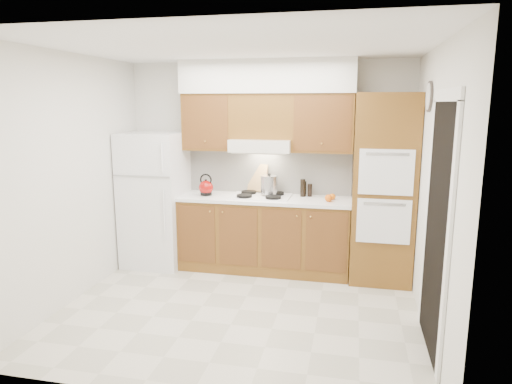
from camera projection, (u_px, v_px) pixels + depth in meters
floor at (239, 309)px, 4.69m from camera, size 3.60×3.60×0.00m
ceiling at (237, 46)px, 4.19m from camera, size 3.60×3.60×0.00m
wall_back at (267, 165)px, 5.88m from camera, size 3.60×0.02×2.60m
wall_left at (73, 179)px, 4.81m from camera, size 0.02×3.00×2.60m
wall_right at (434, 193)px, 4.07m from camera, size 0.02×3.00×2.60m
fridge at (155, 199)px, 5.91m from camera, size 0.75×0.72×1.72m
base_cabinets at (264, 235)px, 5.75m from camera, size 2.11×0.60×0.90m
countertop at (264, 199)px, 5.65m from camera, size 2.13×0.62×0.04m
backsplash at (269, 171)px, 5.87m from camera, size 2.11×0.03×0.56m
oven_cabinet at (383, 189)px, 5.31m from camera, size 0.70×0.65×2.20m
upper_cab_left at (209, 122)px, 5.76m from camera, size 0.63×0.33×0.70m
upper_cab_right at (323, 123)px, 5.47m from camera, size 0.73×0.33×0.70m
range_hood at (262, 145)px, 5.61m from camera, size 0.75×0.45×0.15m
upper_cab_over_hood at (263, 116)px, 5.60m from camera, size 0.75×0.33×0.55m
soffit at (267, 77)px, 5.49m from camera, size 2.13×0.36×0.40m
cooktop at (261, 196)px, 5.67m from camera, size 0.74×0.50×0.01m
doorway at (437, 230)px, 3.78m from camera, size 0.02×0.90×2.10m
wall_clock at (429, 96)px, 4.44m from camera, size 0.02×0.30×0.30m
kettle at (206, 188)px, 5.73m from camera, size 0.18×0.18×0.18m
cutting_board at (258, 178)px, 5.88m from camera, size 0.28×0.18×0.35m
stock_pot at (269, 185)px, 5.69m from camera, size 0.27×0.27×0.22m
condiment_a at (303, 188)px, 5.67m from camera, size 0.08×0.08×0.22m
condiment_b at (304, 189)px, 5.70m from camera, size 0.06×0.06×0.19m
condiment_c at (310, 190)px, 5.68m from camera, size 0.07×0.07×0.16m
orange_near at (329, 198)px, 5.37m from camera, size 0.09×0.09×0.09m
orange_far at (332, 197)px, 5.49m from camera, size 0.08×0.08×0.07m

